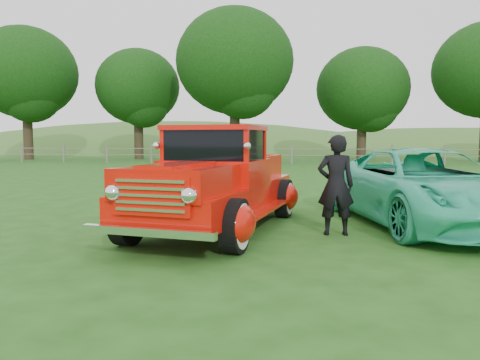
# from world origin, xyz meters

# --- Properties ---
(ground) EXTENTS (140.00, 140.00, 0.00)m
(ground) POSITION_xyz_m (0.00, 0.00, 0.00)
(ground) COLOR #1D4D14
(ground) RESTS_ON ground
(distant_hills) EXTENTS (116.00, 60.00, 18.00)m
(distant_hills) POSITION_xyz_m (-4.08, 59.46, -4.55)
(distant_hills) COLOR #3C6525
(distant_hills) RESTS_ON ground
(fence_line) EXTENTS (48.00, 0.12, 1.20)m
(fence_line) POSITION_xyz_m (0.00, 22.00, 0.60)
(fence_line) COLOR #6C645B
(fence_line) RESTS_ON ground
(tree_far_west) EXTENTS (7.60, 7.60, 9.93)m
(tree_far_west) POSITION_xyz_m (-20.00, 26.00, 6.49)
(tree_far_west) COLOR black
(tree_far_west) RESTS_ON ground
(tree_mid_west) EXTENTS (6.40, 6.40, 8.46)m
(tree_mid_west) POSITION_xyz_m (-12.00, 28.00, 5.55)
(tree_mid_west) COLOR black
(tree_mid_west) RESTS_ON ground
(tree_near_west) EXTENTS (8.00, 8.00, 10.42)m
(tree_near_west) POSITION_xyz_m (-4.00, 25.00, 6.80)
(tree_near_west) COLOR black
(tree_near_west) RESTS_ON ground
(tree_near_east) EXTENTS (6.80, 6.80, 8.33)m
(tree_near_east) POSITION_xyz_m (5.00, 29.00, 5.25)
(tree_near_east) COLOR black
(tree_near_east) RESTS_ON ground
(red_pickup) EXTENTS (2.84, 5.21, 1.78)m
(red_pickup) POSITION_xyz_m (-0.72, 0.79, 0.80)
(red_pickup) COLOR black
(red_pickup) RESTS_ON ground
(teal_sedan) EXTENTS (3.42, 5.40, 1.39)m
(teal_sedan) POSITION_xyz_m (2.91, 1.68, 0.69)
(teal_sedan) COLOR #33CD9E
(teal_sedan) RESTS_ON ground
(man) EXTENTS (0.62, 0.44, 1.63)m
(man) POSITION_xyz_m (1.27, 0.62, 0.81)
(man) COLOR black
(man) RESTS_ON ground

